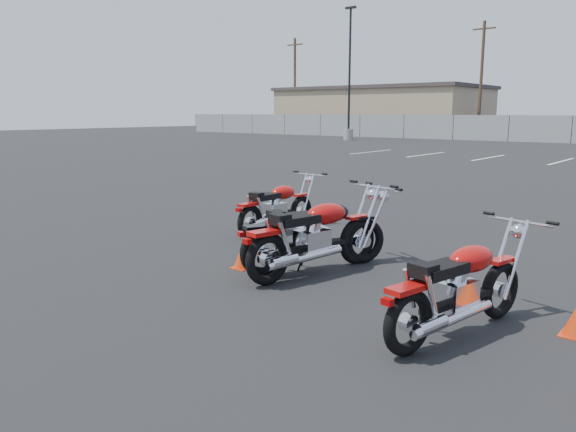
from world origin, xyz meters
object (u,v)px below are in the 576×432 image
Objects in this scene: motorcycle_front_red at (277,207)px; motorcycle_second_black at (315,233)px; motorcycle_third_red at (315,236)px; motorcycle_rear_red at (459,288)px.

motorcycle_front_red is 2.34m from motorcycle_second_black.
motorcycle_third_red reaches higher than motorcycle_front_red.
motorcycle_front_red is at bearing 142.17° from motorcycle_second_black.
motorcycle_rear_red is at bearing -19.95° from motorcycle_third_red.
motorcycle_rear_red is (2.29, -0.95, -0.03)m from motorcycle_second_black.
motorcycle_rear_red is at bearing -22.59° from motorcycle_second_black.
motorcycle_second_black is at bearing 126.35° from motorcycle_third_red.
motorcycle_rear_red reaches higher than motorcycle_front_red.
motorcycle_third_red is at bearing 160.05° from motorcycle_rear_red.
motorcycle_second_black is (1.85, -1.44, 0.04)m from motorcycle_front_red.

